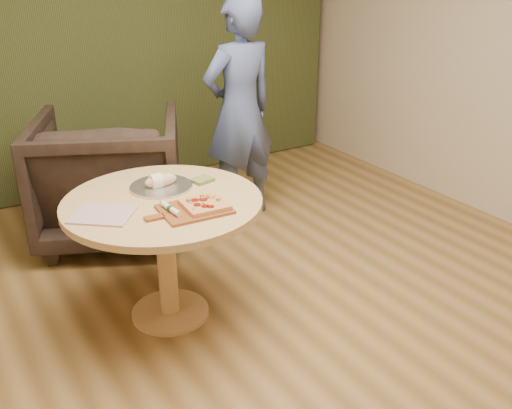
{
  "coord_description": "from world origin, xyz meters",
  "views": [
    {
      "loc": [
        -1.4,
        -2.0,
        2.0
      ],
      "look_at": [
        0.01,
        0.25,
        0.81
      ],
      "focal_mm": 40.0,
      "sensor_mm": 36.0,
      "label": 1
    }
  ],
  "objects_px": {
    "pedestal_table": "(164,223)",
    "person_standing": "(240,111)",
    "serving_tray": "(161,186)",
    "bread_roll": "(159,181)",
    "armchair": "(109,171)",
    "flatbread_pizza": "(205,204)",
    "cutlery_roll": "(171,209)",
    "pizza_paddle": "(193,210)"
  },
  "relations": [
    {
      "from": "pedestal_table",
      "to": "pizza_paddle",
      "type": "height_order",
      "value": "pizza_paddle"
    },
    {
      "from": "armchair",
      "to": "cutlery_roll",
      "type": "bearing_deg",
      "value": 109.94
    },
    {
      "from": "pedestal_table",
      "to": "flatbread_pizza",
      "type": "distance_m",
      "value": 0.32
    },
    {
      "from": "bread_roll",
      "to": "serving_tray",
      "type": "bearing_deg",
      "value": 0.0
    },
    {
      "from": "flatbread_pizza",
      "to": "armchair",
      "type": "distance_m",
      "value": 1.45
    },
    {
      "from": "serving_tray",
      "to": "bread_roll",
      "type": "height_order",
      "value": "bread_roll"
    },
    {
      "from": "flatbread_pizza",
      "to": "bread_roll",
      "type": "bearing_deg",
      "value": 102.04
    },
    {
      "from": "flatbread_pizza",
      "to": "cutlery_roll",
      "type": "xyz_separation_m",
      "value": [
        -0.18,
        0.04,
        0.0
      ]
    },
    {
      "from": "serving_tray",
      "to": "bread_roll",
      "type": "distance_m",
      "value": 0.04
    },
    {
      "from": "serving_tray",
      "to": "armchair",
      "type": "height_order",
      "value": "armchair"
    },
    {
      "from": "flatbread_pizza",
      "to": "cutlery_roll",
      "type": "bearing_deg",
      "value": 168.65
    },
    {
      "from": "cutlery_roll",
      "to": "person_standing",
      "type": "height_order",
      "value": "person_standing"
    },
    {
      "from": "pizza_paddle",
      "to": "serving_tray",
      "type": "distance_m",
      "value": 0.38
    },
    {
      "from": "pizza_paddle",
      "to": "person_standing",
      "type": "distance_m",
      "value": 1.61
    },
    {
      "from": "pizza_paddle",
      "to": "armchair",
      "type": "bearing_deg",
      "value": 93.58
    },
    {
      "from": "serving_tray",
      "to": "bread_roll",
      "type": "xyz_separation_m",
      "value": [
        -0.01,
        0.0,
        0.04
      ]
    },
    {
      "from": "pedestal_table",
      "to": "armchair",
      "type": "bearing_deg",
      "value": 86.07
    },
    {
      "from": "pedestal_table",
      "to": "serving_tray",
      "type": "relative_size",
      "value": 3.08
    },
    {
      "from": "flatbread_pizza",
      "to": "bread_roll",
      "type": "xyz_separation_m",
      "value": [
        -0.08,
        0.4,
        0.02
      ]
    },
    {
      "from": "flatbread_pizza",
      "to": "pizza_paddle",
      "type": "bearing_deg",
      "value": 170.66
    },
    {
      "from": "pedestal_table",
      "to": "pizza_paddle",
      "type": "relative_size",
      "value": 2.41
    },
    {
      "from": "cutlery_roll",
      "to": "serving_tray",
      "type": "xyz_separation_m",
      "value": [
        0.1,
        0.36,
        -0.02
      ]
    },
    {
      "from": "pizza_paddle",
      "to": "cutlery_roll",
      "type": "bearing_deg",
      "value": 171.37
    },
    {
      "from": "person_standing",
      "to": "armchair",
      "type": "bearing_deg",
      "value": -14.7
    },
    {
      "from": "serving_tray",
      "to": "person_standing",
      "type": "relative_size",
      "value": 0.21
    },
    {
      "from": "cutlery_roll",
      "to": "pedestal_table",
      "type": "bearing_deg",
      "value": 74.63
    },
    {
      "from": "pedestal_table",
      "to": "bread_roll",
      "type": "bearing_deg",
      "value": 71.11
    },
    {
      "from": "bread_roll",
      "to": "person_standing",
      "type": "bearing_deg",
      "value": 39.52
    },
    {
      "from": "pizza_paddle",
      "to": "armchair",
      "type": "height_order",
      "value": "armchair"
    },
    {
      "from": "pedestal_table",
      "to": "flatbread_pizza",
      "type": "relative_size",
      "value": 4.68
    },
    {
      "from": "pizza_paddle",
      "to": "flatbread_pizza",
      "type": "bearing_deg",
      "value": -5.48
    },
    {
      "from": "flatbread_pizza",
      "to": "serving_tray",
      "type": "bearing_deg",
      "value": 100.8
    },
    {
      "from": "pedestal_table",
      "to": "bread_roll",
      "type": "relative_size",
      "value": 5.68
    },
    {
      "from": "cutlery_roll",
      "to": "person_standing",
      "type": "relative_size",
      "value": 0.12
    },
    {
      "from": "bread_roll",
      "to": "armchair",
      "type": "height_order",
      "value": "armchair"
    },
    {
      "from": "pizza_paddle",
      "to": "person_standing",
      "type": "height_order",
      "value": "person_standing"
    },
    {
      "from": "pedestal_table",
      "to": "person_standing",
      "type": "xyz_separation_m",
      "value": [
        1.09,
        1.02,
        0.26
      ]
    },
    {
      "from": "pedestal_table",
      "to": "flatbread_pizza",
      "type": "xyz_separation_m",
      "value": [
        0.14,
        -0.23,
        0.17
      ]
    },
    {
      "from": "armchair",
      "to": "person_standing",
      "type": "relative_size",
      "value": 0.6
    },
    {
      "from": "serving_tray",
      "to": "armchair",
      "type": "relative_size",
      "value": 0.34
    },
    {
      "from": "cutlery_roll",
      "to": "bread_roll",
      "type": "distance_m",
      "value": 0.37
    },
    {
      "from": "pedestal_table",
      "to": "cutlery_roll",
      "type": "distance_m",
      "value": 0.26
    }
  ]
}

